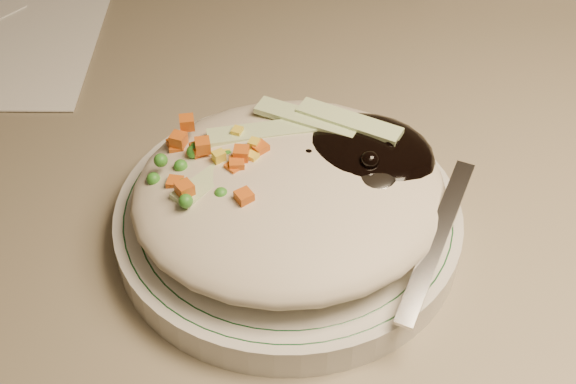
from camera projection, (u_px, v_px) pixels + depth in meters
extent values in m
cube|color=#7E725B|center=(339.00, 83.00, 0.67)|extent=(1.40, 0.70, 0.04)
cylinder|color=silver|center=(288.00, 221.00, 0.51)|extent=(0.22, 0.22, 0.02)
torus|color=#144723|center=(288.00, 210.00, 0.50)|extent=(0.21, 0.21, 0.00)
torus|color=#144723|center=(288.00, 210.00, 0.50)|extent=(0.19, 0.19, 0.00)
ellipsoid|color=#C1B49C|center=(290.00, 193.00, 0.49)|extent=(0.19, 0.18, 0.04)
ellipsoid|color=black|center=(356.00, 161.00, 0.50)|extent=(0.10, 0.09, 0.03)
ellipsoid|color=orange|center=(211.00, 178.00, 0.49)|extent=(0.08, 0.08, 0.02)
sphere|color=black|center=(308.00, 158.00, 0.49)|extent=(0.01, 0.01, 0.01)
sphere|color=black|center=(352.00, 145.00, 0.50)|extent=(0.01, 0.01, 0.01)
sphere|color=black|center=(391.00, 143.00, 0.49)|extent=(0.01, 0.01, 0.01)
sphere|color=black|center=(374.00, 138.00, 0.50)|extent=(0.01, 0.01, 0.01)
sphere|color=black|center=(370.00, 161.00, 0.48)|extent=(0.01, 0.01, 0.01)
sphere|color=black|center=(351.00, 153.00, 0.49)|extent=(0.01, 0.01, 0.01)
sphere|color=black|center=(364.00, 140.00, 0.50)|extent=(0.01, 0.01, 0.01)
cube|color=#CB5916|center=(203.00, 146.00, 0.48)|extent=(0.01, 0.01, 0.01)
cube|color=#CB5916|center=(234.00, 180.00, 0.48)|extent=(0.01, 0.01, 0.01)
cube|color=#CB5916|center=(178.00, 140.00, 0.49)|extent=(0.01, 0.01, 0.01)
cube|color=#CB5916|center=(241.00, 154.00, 0.48)|extent=(0.01, 0.01, 0.01)
cube|color=#CB5916|center=(237.00, 165.00, 0.48)|extent=(0.01, 0.01, 0.01)
cube|color=#CB5916|center=(176.00, 146.00, 0.50)|extent=(0.01, 0.01, 0.01)
cube|color=#CB5916|center=(199.00, 150.00, 0.49)|extent=(0.01, 0.01, 0.01)
cube|color=#CB5916|center=(234.00, 170.00, 0.48)|extent=(0.01, 0.01, 0.01)
cube|color=#CB5916|center=(260.00, 150.00, 0.48)|extent=(0.01, 0.01, 0.01)
cube|color=#CB5916|center=(187.00, 123.00, 0.50)|extent=(0.01, 0.01, 0.01)
cube|color=#CB5916|center=(185.00, 189.00, 0.46)|extent=(0.01, 0.01, 0.01)
cube|color=#CB5916|center=(244.00, 198.00, 0.45)|extent=(0.01, 0.01, 0.01)
cube|color=#CB5916|center=(175.00, 185.00, 0.47)|extent=(0.01, 0.01, 0.01)
cube|color=#CB5916|center=(178.00, 150.00, 0.50)|extent=(0.01, 0.01, 0.01)
sphere|color=#388C28|center=(234.00, 161.00, 0.48)|extent=(0.01, 0.01, 0.01)
sphere|color=#388C28|center=(186.00, 201.00, 0.45)|extent=(0.01, 0.01, 0.01)
sphere|color=#388C28|center=(181.00, 166.00, 0.48)|extent=(0.01, 0.01, 0.01)
sphere|color=#388C28|center=(161.00, 160.00, 0.47)|extent=(0.01, 0.01, 0.01)
sphere|color=#388C28|center=(228.00, 157.00, 0.49)|extent=(0.01, 0.01, 0.01)
sphere|color=#388C28|center=(247.00, 195.00, 0.47)|extent=(0.01, 0.01, 0.01)
sphere|color=#388C28|center=(211.00, 173.00, 0.48)|extent=(0.01, 0.01, 0.01)
sphere|color=#388C28|center=(203.00, 197.00, 0.47)|extent=(0.01, 0.01, 0.01)
sphere|color=#388C28|center=(153.00, 179.00, 0.48)|extent=(0.01, 0.01, 0.01)
sphere|color=#388C28|center=(197.00, 148.00, 0.49)|extent=(0.01, 0.01, 0.01)
sphere|color=#388C28|center=(193.00, 152.00, 0.49)|extent=(0.01, 0.01, 0.01)
sphere|color=#388C28|center=(184.00, 185.00, 0.47)|extent=(0.01, 0.01, 0.01)
sphere|color=#388C28|center=(221.00, 194.00, 0.46)|extent=(0.01, 0.01, 0.01)
sphere|color=#388C28|center=(262.00, 137.00, 0.50)|extent=(0.01, 0.01, 0.01)
cube|color=yellow|center=(226.00, 157.00, 0.49)|extent=(0.01, 0.01, 0.01)
cube|color=yellow|center=(252.00, 158.00, 0.48)|extent=(0.01, 0.01, 0.01)
cube|color=yellow|center=(208.00, 156.00, 0.49)|extent=(0.01, 0.01, 0.01)
cube|color=yellow|center=(219.00, 157.00, 0.48)|extent=(0.01, 0.01, 0.01)
cube|color=yellow|center=(211.00, 175.00, 0.48)|extent=(0.01, 0.01, 0.01)
cube|color=yellow|center=(254.00, 145.00, 0.49)|extent=(0.01, 0.01, 0.01)
cube|color=yellow|center=(237.00, 133.00, 0.50)|extent=(0.01, 0.01, 0.01)
cube|color=yellow|center=(227.00, 174.00, 0.48)|extent=(0.01, 0.01, 0.01)
cube|color=#B2D18C|center=(262.00, 132.00, 0.50)|extent=(0.07, 0.02, 0.00)
cube|color=#B2D18C|center=(307.00, 119.00, 0.51)|extent=(0.06, 0.05, 0.00)
cube|color=#B2D18C|center=(220.00, 172.00, 0.48)|extent=(0.06, 0.05, 0.00)
cube|color=#B2D18C|center=(349.00, 121.00, 0.50)|extent=(0.06, 0.05, 0.00)
ellipsoid|color=silver|center=(371.00, 174.00, 0.48)|extent=(0.06, 0.06, 0.01)
cube|color=silver|center=(436.00, 240.00, 0.46)|extent=(0.07, 0.10, 0.03)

